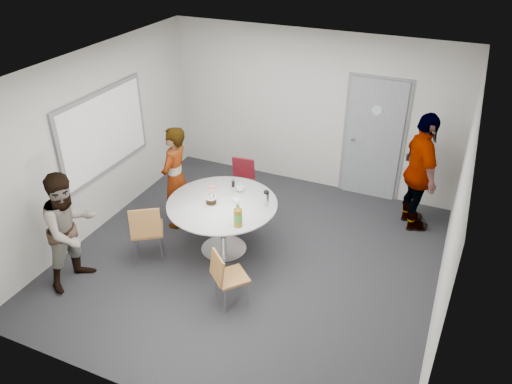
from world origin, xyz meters
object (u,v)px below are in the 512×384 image
at_px(person_left, 70,230).
at_px(person_main, 175,178).
at_px(chair_near_right, 225,274).
at_px(whiteboard, 104,132).
at_px(door, 374,140).
at_px(chair_far, 242,178).
at_px(chair_near_left, 146,228).
at_px(table, 224,210).
at_px(person_right, 420,173).

bearing_deg(person_left, person_main, -5.55).
bearing_deg(chair_near_right, whiteboard, -162.91).
bearing_deg(door, chair_far, -147.38).
bearing_deg(chair_near_left, person_main, 63.26).
xyz_separation_m(table, chair_far, (-0.32, 1.26, -0.20)).
relative_size(door, chair_near_right, 2.70).
height_order(table, chair_far, table).
xyz_separation_m(whiteboard, person_main, (1.05, 0.19, -0.64)).
height_order(chair_far, person_right, person_right).
relative_size(chair_near_left, chair_near_right, 1.15).
height_order(door, chair_near_right, door).
distance_m(whiteboard, person_left, 1.73).
xyz_separation_m(door, chair_near_left, (-2.39, -3.07, -0.48)).
xyz_separation_m(table, chair_near_right, (0.51, -0.99, -0.22)).
bearing_deg(table, door, 58.07).
xyz_separation_m(chair_far, person_right, (2.69, 0.49, 0.44)).
xyz_separation_m(whiteboard, chair_far, (1.72, 1.10, -0.95)).
bearing_deg(chair_far, table, 98.35).
bearing_deg(chair_near_right, door, 114.90).
height_order(whiteboard, person_right, whiteboard).
distance_m(person_main, person_left, 1.77).
bearing_deg(person_main, person_right, 108.26).
height_order(chair_near_right, person_left, person_left).
distance_m(table, person_left, 2.02).
height_order(person_main, person_right, person_right).
bearing_deg(person_right, table, 100.87).
bearing_deg(person_right, person_left, 103.10).
relative_size(table, chair_near_right, 1.96).
relative_size(person_main, person_left, 1.01).
height_order(table, person_main, person_main).
distance_m(chair_near_left, person_left, 0.98).
xyz_separation_m(door, chair_far, (-1.84, -1.18, -0.53)).
height_order(person_left, person_right, person_right).
xyz_separation_m(whiteboard, person_right, (4.41, 1.59, -0.52)).
bearing_deg(chair_far, chair_near_right, 104.37).
bearing_deg(chair_near_left, person_right, 2.73).
distance_m(whiteboard, table, 2.18).
relative_size(whiteboard, person_right, 1.02).
distance_m(chair_near_right, person_main, 2.04).
distance_m(chair_near_right, chair_far, 2.40).
height_order(chair_near_left, chair_near_right, chair_near_left).
bearing_deg(door, chair_near_left, -127.89).
bearing_deg(door, person_right, -39.12).
relative_size(chair_near_right, person_right, 0.42).
xyz_separation_m(table, chair_near_left, (-0.87, -0.63, -0.14)).
distance_m(table, person_right, 2.96).
bearing_deg(chair_near_left, chair_far, 40.27).
bearing_deg(chair_near_right, chair_near_left, -153.10).
bearing_deg(whiteboard, person_left, -70.29).
bearing_deg(chair_near_right, table, 158.70).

